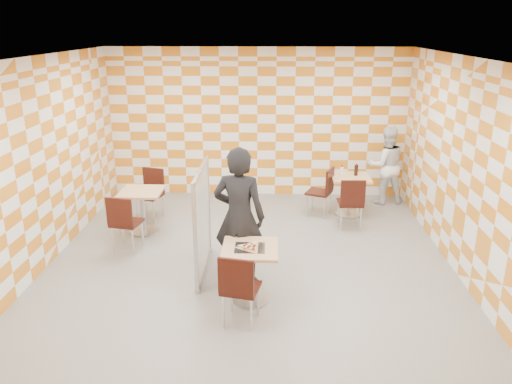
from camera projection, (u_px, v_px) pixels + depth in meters
room_shell at (250, 162)px, 7.30m from camera, size 7.00×7.00×7.00m
main_table at (250, 265)px, 6.34m from camera, size 0.70×0.70×0.75m
second_table at (350, 189)px, 9.25m from camera, size 0.70×0.70×0.75m
empty_table at (142, 204)px, 8.47m from camera, size 0.70×0.70×0.75m
chair_main_front at (239, 285)px, 5.78m from camera, size 0.50×0.51×0.92m
chair_second_front at (351, 200)px, 8.58m from camera, size 0.43×0.44×0.92m
chair_second_side at (324, 188)px, 9.18m from camera, size 0.56×0.55×0.92m
chair_empty_near at (123, 219)px, 7.71m from camera, size 0.49×0.50×0.92m
chair_empty_far at (151, 189)px, 9.11m from camera, size 0.53×0.53×0.92m
partition at (202, 220)px, 7.03m from camera, size 0.08×1.38×1.55m
man_dark at (239, 217)px, 6.68m from camera, size 0.77×0.58×1.93m
man_white at (386, 165)px, 9.81m from camera, size 0.83×0.68×1.56m
pizza_on_foil at (250, 247)px, 6.25m from camera, size 0.40×0.40×0.04m
sport_bottle at (342, 171)px, 9.22m from camera, size 0.06×0.06×0.20m
soda_bottle at (356, 170)px, 9.21m from camera, size 0.07×0.07×0.23m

